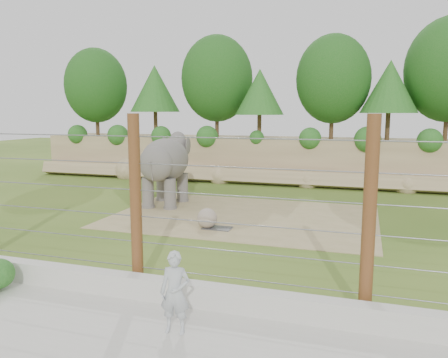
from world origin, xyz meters
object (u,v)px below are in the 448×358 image
(stone_ball, at_px, (207,218))
(barrier_fence, at_px, (136,203))
(zookeeper, at_px, (175,292))
(elephant, at_px, (165,170))

(stone_ball, xyz_separation_m, barrier_fence, (0.25, -5.37, 1.63))
(zookeeper, bearing_deg, barrier_fence, 127.97)
(stone_ball, bearing_deg, barrier_fence, -87.29)
(elephant, bearing_deg, zookeeper, -68.42)
(elephant, height_order, zookeeper, elephant)
(barrier_fence, relative_size, zookeeper, 13.22)
(stone_ball, bearing_deg, zookeeper, -74.54)
(zookeeper, bearing_deg, elephant, 108.71)
(stone_ball, distance_m, barrier_fence, 5.61)
(barrier_fence, bearing_deg, stone_ball, 92.71)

